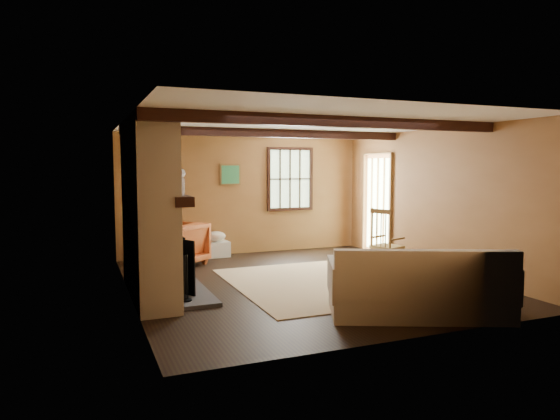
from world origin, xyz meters
name	(u,v)px	position (x,y,z in m)	size (l,w,h in m)	color
ground	(300,281)	(0.00, 0.00, 0.00)	(5.50, 5.50, 0.00)	black
room_envelope	(306,175)	(0.22, 0.26, 1.63)	(5.02, 5.52, 2.44)	#925F34
fireplace	(150,215)	(-2.23, 0.00, 1.10)	(1.02, 2.30, 2.40)	brown
rug	(317,283)	(0.20, -0.20, 0.00)	(2.50, 3.00, 0.01)	#D6B68E
rocking_chair	(386,245)	(1.65, 0.15, 0.45)	(0.87, 0.65, 1.07)	tan
sofa	(419,291)	(0.57, -2.14, 0.30)	(2.28, 1.68, 0.84)	beige
firewood_pile	(145,256)	(-2.01, 2.48, 0.11)	(0.61, 0.11, 0.22)	brown
laundry_basket	(216,249)	(-0.66, 2.55, 0.15)	(0.50, 0.38, 0.30)	silver
basket_pillow	(215,236)	(-0.66, 2.55, 0.40)	(0.40, 0.32, 0.20)	beige
armchair	(178,244)	(-1.50, 1.95, 0.39)	(0.82, 0.85, 0.77)	#BF6026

